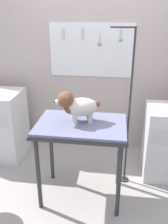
# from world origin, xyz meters

# --- Properties ---
(ground) EXTENTS (4.40, 4.00, 0.04)m
(ground) POSITION_xyz_m (0.00, 0.00, -0.02)
(ground) COLOR #A6A29C
(rear_wall_panel) EXTENTS (4.00, 0.09, 2.30)m
(rear_wall_panel) POSITION_xyz_m (0.00, 1.28, 1.16)
(rear_wall_panel) COLOR #BBADA6
(rear_wall_panel) RESTS_ON ground
(grooming_table) EXTENTS (0.92, 0.62, 0.89)m
(grooming_table) POSITION_xyz_m (0.05, 0.12, 0.79)
(grooming_table) COLOR #2D2D33
(grooming_table) RESTS_ON ground
(grooming_arm) EXTENTS (0.30, 0.11, 1.79)m
(grooming_arm) POSITION_xyz_m (0.52, 0.45, 0.84)
(grooming_arm) COLOR #2D2D33
(grooming_arm) RESTS_ON ground
(dog) EXTENTS (0.44, 0.29, 0.32)m
(dog) POSITION_xyz_m (0.00, 0.15, 1.06)
(dog) COLOR beige
(dog) RESTS_ON grooming_table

